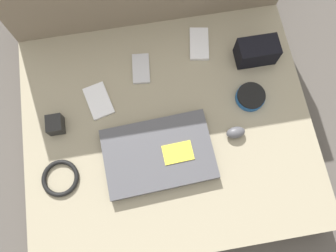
{
  "coord_description": "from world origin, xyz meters",
  "views": [
    {
      "loc": [
        -0.05,
        -0.28,
        1.13
      ],
      "look_at": [
        0.0,
        0.0,
        0.15
      ],
      "focal_mm": 35.0,
      "sensor_mm": 36.0,
      "label": 1
    }
  ],
  "objects_px": {
    "phone_silver": "(199,44)",
    "speaker_puck": "(251,97)",
    "camera_pouch": "(257,52)",
    "charger_brick": "(55,125)",
    "phone_black": "(141,69)",
    "laptop": "(159,154)",
    "phone_small": "(99,101)",
    "computer_mouse": "(236,133)"
  },
  "relations": [
    {
      "from": "phone_silver",
      "to": "camera_pouch",
      "type": "xyz_separation_m",
      "value": [
        0.17,
        -0.08,
        0.03
      ]
    },
    {
      "from": "laptop",
      "to": "speaker_puck",
      "type": "distance_m",
      "value": 0.35
    },
    {
      "from": "phone_small",
      "to": "charger_brick",
      "type": "distance_m",
      "value": 0.15
    },
    {
      "from": "charger_brick",
      "to": "speaker_puck",
      "type": "bearing_deg",
      "value": -0.65
    },
    {
      "from": "laptop",
      "to": "computer_mouse",
      "type": "distance_m",
      "value": 0.25
    },
    {
      "from": "laptop",
      "to": "computer_mouse",
      "type": "xyz_separation_m",
      "value": [
        0.25,
        0.03,
        0.0
      ]
    },
    {
      "from": "laptop",
      "to": "phone_small",
      "type": "height_order",
      "value": "laptop"
    },
    {
      "from": "computer_mouse",
      "to": "phone_small",
      "type": "height_order",
      "value": "computer_mouse"
    },
    {
      "from": "camera_pouch",
      "to": "charger_brick",
      "type": "height_order",
      "value": "camera_pouch"
    },
    {
      "from": "laptop",
      "to": "charger_brick",
      "type": "xyz_separation_m",
      "value": [
        -0.3,
        0.14,
        0.01
      ]
    },
    {
      "from": "charger_brick",
      "to": "phone_small",
      "type": "bearing_deg",
      "value": 24.73
    },
    {
      "from": "phone_black",
      "to": "phone_small",
      "type": "relative_size",
      "value": 0.87
    },
    {
      "from": "computer_mouse",
      "to": "phone_black",
      "type": "relative_size",
      "value": 0.55
    },
    {
      "from": "phone_silver",
      "to": "phone_small",
      "type": "distance_m",
      "value": 0.39
    },
    {
      "from": "phone_silver",
      "to": "phone_small",
      "type": "xyz_separation_m",
      "value": [
        -0.36,
        -0.15,
        -0.0
      ]
    },
    {
      "from": "phone_small",
      "to": "camera_pouch",
      "type": "height_order",
      "value": "camera_pouch"
    },
    {
      "from": "speaker_puck",
      "to": "charger_brick",
      "type": "distance_m",
      "value": 0.63
    },
    {
      "from": "phone_silver",
      "to": "speaker_puck",
      "type": "bearing_deg",
      "value": -50.52
    },
    {
      "from": "speaker_puck",
      "to": "charger_brick",
      "type": "relative_size",
      "value": 1.68
    },
    {
      "from": "computer_mouse",
      "to": "phone_silver",
      "type": "relative_size",
      "value": 0.47
    },
    {
      "from": "phone_black",
      "to": "charger_brick",
      "type": "xyz_separation_m",
      "value": [
        -0.29,
        -0.16,
        0.02
      ]
    },
    {
      "from": "phone_small",
      "to": "charger_brick",
      "type": "relative_size",
      "value": 2.3
    },
    {
      "from": "computer_mouse",
      "to": "charger_brick",
      "type": "relative_size",
      "value": 1.09
    },
    {
      "from": "speaker_puck",
      "to": "phone_black",
      "type": "xyz_separation_m",
      "value": [
        -0.34,
        0.16,
        -0.01
      ]
    },
    {
      "from": "computer_mouse",
      "to": "speaker_puck",
      "type": "relative_size",
      "value": 0.65
    },
    {
      "from": "phone_black",
      "to": "camera_pouch",
      "type": "xyz_separation_m",
      "value": [
        0.38,
        -0.02,
        0.03
      ]
    },
    {
      "from": "phone_small",
      "to": "camera_pouch",
      "type": "relative_size",
      "value": 0.98
    },
    {
      "from": "laptop",
      "to": "phone_black",
      "type": "height_order",
      "value": "laptop"
    },
    {
      "from": "computer_mouse",
      "to": "phone_black",
      "type": "xyz_separation_m",
      "value": [
        -0.26,
        0.27,
        -0.01
      ]
    },
    {
      "from": "laptop",
      "to": "speaker_puck",
      "type": "relative_size",
      "value": 3.64
    },
    {
      "from": "laptop",
      "to": "phone_silver",
      "type": "distance_m",
      "value": 0.41
    },
    {
      "from": "laptop",
      "to": "phone_small",
      "type": "bearing_deg",
      "value": 125.55
    },
    {
      "from": "laptop",
      "to": "speaker_puck",
      "type": "bearing_deg",
      "value": 20.38
    },
    {
      "from": "laptop",
      "to": "camera_pouch",
      "type": "xyz_separation_m",
      "value": [
        0.37,
        0.28,
        0.02
      ]
    },
    {
      "from": "phone_silver",
      "to": "charger_brick",
      "type": "distance_m",
      "value": 0.54
    },
    {
      "from": "speaker_puck",
      "to": "camera_pouch",
      "type": "xyz_separation_m",
      "value": [
        0.05,
        0.14,
        0.02
      ]
    },
    {
      "from": "speaker_puck",
      "to": "charger_brick",
      "type": "height_order",
      "value": "charger_brick"
    },
    {
      "from": "phone_silver",
      "to": "charger_brick",
      "type": "relative_size",
      "value": 2.3
    },
    {
      "from": "speaker_puck",
      "to": "camera_pouch",
      "type": "bearing_deg",
      "value": 70.95
    },
    {
      "from": "computer_mouse",
      "to": "phone_silver",
      "type": "xyz_separation_m",
      "value": [
        -0.05,
        0.33,
        -0.01
      ]
    },
    {
      "from": "phone_small",
      "to": "phone_black",
      "type": "bearing_deg",
      "value": 17.25
    },
    {
      "from": "charger_brick",
      "to": "laptop",
      "type": "bearing_deg",
      "value": -25.48
    }
  ]
}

